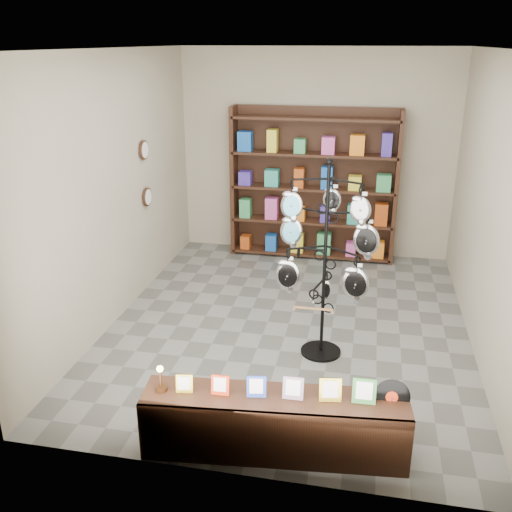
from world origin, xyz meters
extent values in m
plane|color=slate|center=(0.00, 0.00, 0.00)|extent=(5.00, 5.00, 0.00)
plane|color=#ABA28A|center=(0.00, 2.50, 1.50)|extent=(4.00, 0.00, 4.00)
plane|color=#ABA28A|center=(0.00, -2.50, 1.50)|extent=(4.00, 0.00, 4.00)
plane|color=#ABA28A|center=(-2.00, 0.00, 1.50)|extent=(0.00, 5.00, 5.00)
plane|color=#ABA28A|center=(2.00, 0.00, 1.50)|extent=(0.00, 5.00, 5.00)
plane|color=white|center=(0.00, 0.00, 3.00)|extent=(5.00, 5.00, 0.00)
cylinder|color=black|center=(0.42, -0.58, 0.01)|extent=(0.45, 0.45, 0.03)
cylinder|color=black|center=(0.42, -0.58, 1.00)|extent=(0.04, 0.04, 2.00)
sphere|color=black|center=(0.42, -0.58, 2.02)|extent=(0.07, 0.07, 0.07)
ellipsoid|color=silver|center=(0.44, -0.37, 0.63)|extent=(0.11, 0.04, 0.21)
cube|color=#A87046|center=(0.35, -0.85, 0.64)|extent=(0.38, 0.02, 0.04)
cube|color=black|center=(0.20, -2.18, 0.25)|extent=(2.09, 0.63, 0.51)
cube|color=gold|center=(-0.50, -2.25, 0.58)|extent=(0.14, 0.06, 0.15)
cube|color=red|center=(-0.22, -2.22, 0.59)|extent=(0.15, 0.06, 0.16)
cube|color=#263FA5|center=(0.06, -2.20, 0.59)|extent=(0.15, 0.07, 0.17)
cube|color=#E54C33|center=(0.34, -2.17, 0.60)|extent=(0.16, 0.07, 0.18)
cube|color=gold|center=(0.62, -2.14, 0.60)|extent=(0.17, 0.07, 0.19)
cube|color=#337233|center=(0.87, -2.11, 0.60)|extent=(0.18, 0.08, 0.20)
cylinder|color=black|center=(1.08, -2.05, 0.54)|extent=(0.29, 0.09, 0.28)
cylinder|color=red|center=(1.08, -2.05, 0.54)|extent=(0.10, 0.04, 0.09)
cylinder|color=#4F2E16|center=(-0.69, -2.27, 0.53)|extent=(0.09, 0.09, 0.04)
cylinder|color=#4F2E16|center=(-0.69, -2.27, 0.61)|extent=(0.02, 0.02, 0.13)
sphere|color=#FFBF59|center=(-0.69, -2.27, 0.70)|extent=(0.05, 0.05, 0.05)
cube|color=black|center=(0.00, 2.44, 1.10)|extent=(2.40, 0.04, 2.20)
cube|color=black|center=(-1.18, 2.28, 1.10)|extent=(0.06, 0.36, 2.20)
cube|color=black|center=(1.18, 2.28, 1.10)|extent=(0.06, 0.36, 2.20)
cube|color=black|center=(0.00, 2.28, 0.05)|extent=(2.36, 0.36, 0.04)
cube|color=black|center=(0.00, 2.28, 0.55)|extent=(2.36, 0.36, 0.03)
cube|color=black|center=(0.00, 2.28, 1.05)|extent=(2.36, 0.36, 0.04)
cube|color=black|center=(0.00, 2.28, 1.55)|extent=(2.36, 0.36, 0.04)
cube|color=black|center=(0.00, 2.28, 2.05)|extent=(2.36, 0.36, 0.04)
cylinder|color=black|center=(-1.97, 0.80, 1.80)|extent=(0.03, 0.24, 0.24)
cylinder|color=black|center=(-1.97, 0.80, 1.20)|extent=(0.03, 0.24, 0.24)
camera|label=1|loc=(0.79, -5.85, 3.08)|focal=40.00mm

